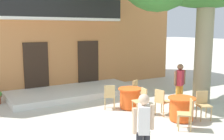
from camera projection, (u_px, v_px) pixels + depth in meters
ground_plane at (135, 117)px, 8.78m from camera, size 120.00×120.00×0.00m
building_facade at (49, 12)px, 13.80m from camera, size 13.00×5.09×7.50m
entrance_step_platform at (74, 92)px, 11.63m from camera, size 5.64×2.48×0.25m
cafe_table_near_tree at (182, 109)px, 8.33m from camera, size 0.86×0.86×0.76m
cafe_chair_near_tree_0 at (203, 103)px, 8.47m from camera, size 0.53×0.53×0.91m
cafe_chair_near_tree_1 at (161, 100)px, 8.82m from camera, size 0.47×0.47×0.91m
cafe_chair_near_tree_2 at (187, 112)px, 7.57m from camera, size 0.56×0.56×0.91m
cafe_table_middle at (130, 98)px, 9.61m from camera, size 0.86×0.86×0.76m
cafe_chair_middle_0 at (110, 95)px, 9.49m from camera, size 0.54×0.54×0.91m
cafe_chair_middle_1 at (141, 99)px, 8.92m from camera, size 0.46×0.46×0.91m
cafe_chair_middle_2 at (137, 90)px, 10.26m from camera, size 0.54×0.54×0.91m
pedestrian_near_entrance at (180, 83)px, 9.62m from camera, size 0.53×0.35×1.64m
pedestrian_mid_plaza at (143, 129)px, 5.24m from camera, size 0.53×0.40×1.65m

